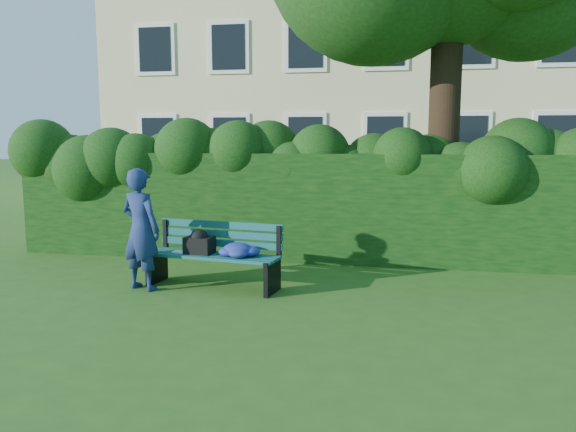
# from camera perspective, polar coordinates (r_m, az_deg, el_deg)

# --- Properties ---
(ground) EXTENTS (80.00, 80.00, 0.00)m
(ground) POSITION_cam_1_polar(r_m,az_deg,el_deg) (7.62, -0.83, -7.71)
(ground) COLOR #2C571C
(ground) RESTS_ON ground
(apartment_building) EXTENTS (16.00, 8.08, 12.00)m
(apartment_building) POSITION_cam_1_polar(r_m,az_deg,el_deg) (21.59, 6.85, 18.48)
(apartment_building) COLOR #D1BF8C
(apartment_building) RESTS_ON ground
(hedge) EXTENTS (10.00, 1.00, 1.80)m
(hedge) POSITION_cam_1_polar(r_m,az_deg,el_deg) (9.57, 1.75, 1.02)
(hedge) COLOR black
(hedge) RESTS_ON ground
(park_bench) EXTENTS (1.93, 0.84, 0.89)m
(park_bench) POSITION_cam_1_polar(r_m,az_deg,el_deg) (7.80, -7.16, -3.64)
(park_bench) COLOR #0F4B4B
(park_bench) RESTS_ON ground
(man_reading) EXTENTS (0.70, 0.57, 1.66)m
(man_reading) POSITION_cam_1_polar(r_m,az_deg,el_deg) (7.84, -14.72, -1.32)
(man_reading) COLOR navy
(man_reading) RESTS_ON ground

